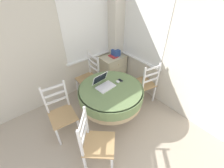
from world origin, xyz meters
The scene contains 12 objects.
corner_room_shell centered at (1.38, 2.01, 1.28)m, with size 4.58×4.98×2.55m.
round_dining_table centered at (1.17, 1.93, 0.60)m, with size 1.16×1.16×0.75m.
laptop centered at (1.11, 2.05, 0.79)m, with size 0.35×0.32×0.22m.
computer_mouse centered at (1.37, 1.97, 0.77)m, with size 0.05×0.08×0.04m.
cell_phone centered at (1.45, 1.98, 0.75)m, with size 0.06×0.10×0.01m.
dining_chair_near_back_window centered at (1.26, 2.82, 0.46)m, with size 0.44×0.42×0.98m.
dining_chair_near_right_window centered at (2.05, 1.86, 0.46)m, with size 0.49×0.51×0.98m.
dining_chair_camera_near centered at (0.45, 1.38, 0.46)m, with size 0.60×0.60×0.98m.
dining_chair_left_flank centered at (0.32, 2.21, 0.46)m, with size 0.46×0.48×0.98m.
corner_cabinet centered at (1.99, 2.87, 0.36)m, with size 0.61×0.46×0.73m.
storage_box centered at (2.06, 2.84, 0.80)m, with size 0.15×0.18×0.16m.
book_on_cabinet centered at (1.98, 2.84, 0.74)m, with size 0.15×0.21×0.02m.
Camera 1 is at (-0.10, 0.33, 2.39)m, focal length 24.00 mm.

